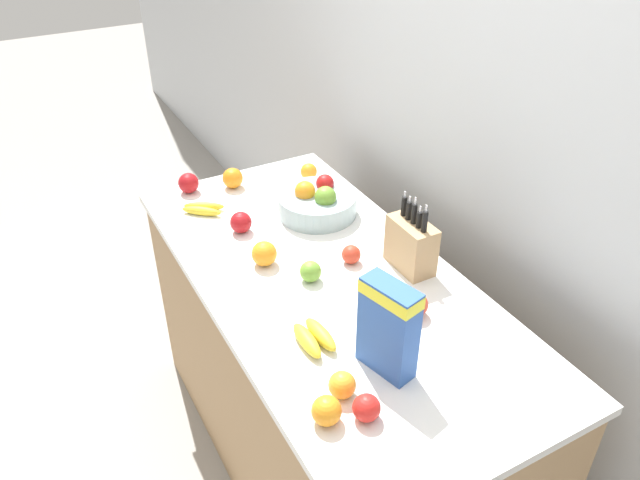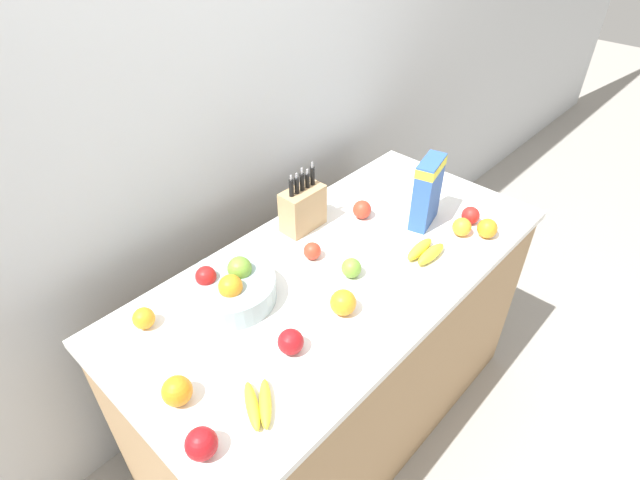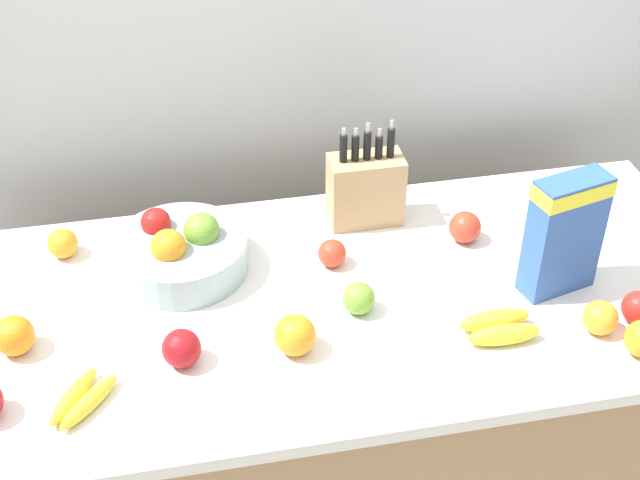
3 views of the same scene
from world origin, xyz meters
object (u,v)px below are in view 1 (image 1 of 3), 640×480
Objects in this scene: orange_front_left at (326,411)px; orange_back_center at (342,385)px; apple_front at (189,183)px; apple_leftmost at (416,305)px; orange_near_bowl at (264,254)px; banana_bunch_right at (203,209)px; orange_by_cereal at (233,178)px; apple_by_knife_block at (241,222)px; banana_bunch_left at (314,337)px; apple_near_bananas at (366,408)px; cereal_box at (388,324)px; fruit_bowl at (317,202)px; orange_mid_left at (309,171)px; apple_middle at (310,271)px; apple_rightmost at (351,254)px; knife_block at (411,244)px.

orange_back_center is (-0.06, 0.08, -0.00)m from orange_front_left.
orange_front_left is (1.27, -0.08, -0.00)m from apple_front.
orange_near_bowl reaches higher than apple_leftmost.
orange_back_center is at bearing 0.14° from banana_bunch_right.
orange_front_left is at bearing -11.54° from orange_by_cereal.
apple_by_knife_block is 0.85m from orange_back_center.
banana_bunch_left is 0.30m from apple_near_bananas.
banana_bunch_left is 1.93× the size of apple_front.
cereal_box reaches higher than orange_by_cereal.
orange_by_cereal reaches higher than orange_front_left.
orange_by_cereal is at bearing 74.66° from apple_front.
fruit_bowl is 4.30× the size of orange_mid_left.
orange_mid_left is at bearing 156.32° from orange_back_center.
apple_by_knife_block reaches higher than orange_back_center.
fruit_bowl is at bearing 43.45° from apple_front.
fruit_bowl is 0.91m from orange_back_center.
fruit_bowl is at bearing 158.61° from apple_near_bananas.
apple_near_bananas is at bearing 0.48° from apple_front.
apple_by_knife_block reaches higher than banana_bunch_left.
orange_near_bowl is 1.11× the size of orange_front_left.
apple_middle reaches higher than banana_bunch_left.
apple_by_knife_block is 1.13× the size of orange_mid_left.
cereal_box is at bearing 5.57° from apple_by_knife_block.
apple_near_bananas is 0.98× the size of orange_back_center.
orange_near_bowl is 1.17× the size of orange_back_center.
orange_near_bowl is (-0.15, -0.09, 0.01)m from apple_middle.
apple_by_knife_block is at bearing -59.17° from orange_mid_left.
orange_by_cereal is at bearing -167.53° from apple_rightmost.
knife_block reaches higher than apple_front.
apple_rightmost reaches higher than banana_bunch_left.
knife_block is at bearing 21.22° from orange_by_cereal.
orange_front_left is (0.68, -0.14, -0.00)m from orange_near_bowl.
knife_block reaches higher than orange_back_center.
apple_by_knife_block is (-0.81, -0.08, -0.11)m from cereal_box.
banana_bunch_left is (0.62, -0.35, -0.03)m from fruit_bowl.
orange_back_center is at bearing -0.19° from apple_front.
cereal_box is 0.83m from apple_by_knife_block.
orange_near_bowl reaches higher than apple_by_knife_block.
apple_front is 0.49m from orange_mid_left.
knife_block is 0.49m from banana_bunch_left.
fruit_bowl is 4.10× the size of orange_back_center.
orange_mid_left is (-0.46, 0.41, -0.01)m from orange_near_bowl.
apple_near_bananas is at bearing -7.16° from orange_by_cereal.
cereal_box is at bearing -55.00° from apple_leftmost.
banana_bunch_right is 1.98× the size of orange_by_cereal.
apple_leftmost reaches higher than banana_bunch_left.
apple_middle is (0.57, 0.16, 0.02)m from banana_bunch_right.
apple_leftmost reaches higher than orange_back_center.
apple_by_knife_block is 1.08× the size of orange_back_center.
apple_front is 1.27m from orange_front_left.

